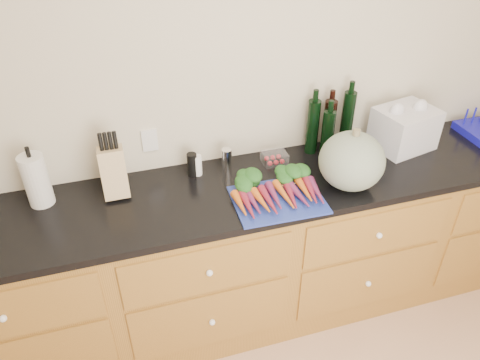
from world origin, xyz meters
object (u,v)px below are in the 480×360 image
object	(u,v)px
cutting_board	(278,200)
knife_block	(114,172)
paper_towel	(36,180)
carrots	(275,190)
squash	(352,161)
tomato_box	(274,158)

from	to	relation	value
cutting_board	knife_block	world-z (taller)	knife_block
cutting_board	paper_towel	distance (m)	1.15
carrots	cutting_board	bearing A→B (deg)	-90.00
cutting_board	carrots	distance (m)	0.05
carrots	squash	world-z (taller)	squash
paper_towel	knife_block	distance (m)	0.35
tomato_box	paper_towel	bearing A→B (deg)	-179.52
cutting_board	knife_block	xyz separation A→B (m)	(-0.75, 0.30, 0.12)
paper_towel	cutting_board	bearing A→B (deg)	-16.24
cutting_board	knife_block	distance (m)	0.81
carrots	squash	distance (m)	0.41
carrots	paper_towel	xyz separation A→B (m)	(-1.10, 0.28, 0.10)
cutting_board	paper_towel	xyz separation A→B (m)	(-1.10, 0.32, 0.13)
cutting_board	tomato_box	xyz separation A→B (m)	(0.10, 0.33, 0.02)
carrots	paper_towel	distance (m)	1.14
paper_towel	tomato_box	xyz separation A→B (m)	(1.20, 0.01, -0.10)
cutting_board	carrots	world-z (taller)	carrots
cutting_board	carrots	bearing A→B (deg)	90.00
carrots	squash	bearing A→B (deg)	-3.33
squash	paper_towel	distance (m)	1.52
tomato_box	knife_block	bearing A→B (deg)	-177.98
carrots	knife_block	world-z (taller)	knife_block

